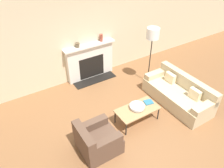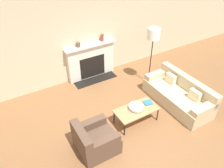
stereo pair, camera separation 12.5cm
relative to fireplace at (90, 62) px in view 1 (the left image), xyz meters
name	(u,v)px [view 1 (the left image)]	position (x,y,z in m)	size (l,w,h in m)	color
ground_plane	(138,132)	(-0.19, -2.83, -0.57)	(18.00, 18.00, 0.00)	brown
wall_back	(81,36)	(-0.19, 0.14, 0.88)	(18.00, 0.06, 2.90)	beige
fireplace	(90,62)	(0.00, 0.00, 0.00)	(1.71, 0.59, 1.18)	silver
couch	(178,94)	(1.49, -2.51, -0.29)	(0.88, 2.01, 0.77)	#CCB78E
armchair_near	(97,141)	(-1.29, -2.75, -0.28)	(0.86, 0.81, 0.76)	brown
coffee_table	(137,110)	(0.02, -2.50, -0.19)	(1.10, 0.57, 0.41)	tan
bowl	(137,106)	(0.04, -2.47, -0.11)	(0.38, 0.38, 0.09)	silver
book	(148,102)	(0.42, -2.45, -0.15)	(0.26, 0.24, 0.02)	teal
floor_lamp	(153,37)	(1.44, -1.25, 0.99)	(0.38, 0.38, 1.83)	black
mantel_vase_left	(77,45)	(-0.39, 0.01, 0.68)	(0.13, 0.13, 0.15)	brown
mantel_vase_center_left	(101,38)	(0.44, 0.01, 0.72)	(0.11, 0.11, 0.23)	brown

